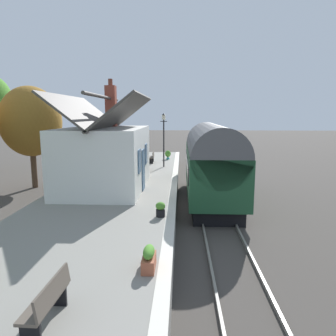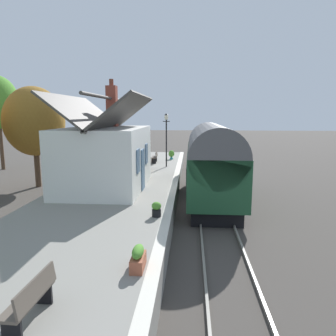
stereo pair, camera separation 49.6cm
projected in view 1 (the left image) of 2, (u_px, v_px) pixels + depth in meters
The scene contains 17 objects.
ground_plane at pixel (196, 207), 16.77m from camera, with size 160.00×160.00×0.00m, color #423D38.
platform at pixel (117, 197), 16.86m from camera, with size 32.00×6.39×0.99m, color gray.
platform_edge_coping at pixel (174, 188), 16.65m from camera, with size 32.00×0.36×0.02m, color beige.
rail_near at pixel (226, 206), 16.69m from camera, with size 52.00×0.08×0.14m, color gray.
rail_far at pixel (199, 206), 16.75m from camera, with size 52.00×0.08×0.14m, color gray.
train at pixel (212, 162), 17.47m from camera, with size 9.16×2.73×4.32m.
station_building at pixel (106, 156), 16.45m from camera, with size 6.72×4.22×5.79m.
bench_near_building at pixel (48, 300), 5.84m from camera, with size 1.41×0.47×0.88m.
bench_mid_platform at pixel (146, 163), 21.97m from camera, with size 1.41×0.46×0.88m.
bench_by_lamp at pixel (152, 157), 25.41m from camera, with size 1.42×0.49×0.88m.
planter_bench_left at pixel (168, 154), 27.34m from camera, with size 0.51×0.51×0.77m.
planter_edge_far at pixel (160, 209), 12.02m from camera, with size 0.37×0.37×0.57m.
planter_under_sign at pixel (111, 154), 26.55m from camera, with size 0.75×0.75×1.00m.
planter_bench_right at pixel (142, 159), 24.33m from camera, with size 0.61×0.61×0.88m.
planter_corner_building at pixel (149, 258), 7.96m from camera, with size 0.78×0.32×0.60m.
lamp_post_platform at pixel (164, 130), 23.02m from camera, with size 0.32×0.50×3.92m.
tree_behind_building at pixel (31, 122), 20.49m from camera, with size 3.77×3.95×6.65m.
Camera 1 is at (-16.23, 0.78, 4.87)m, focal length 33.79 mm.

